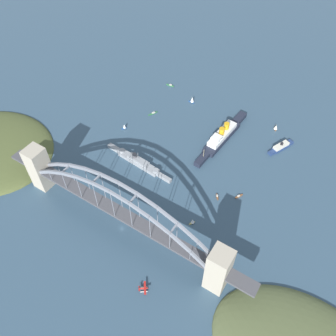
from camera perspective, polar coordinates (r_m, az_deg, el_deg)
name	(u,v)px	position (r m, az deg, el deg)	size (l,w,h in m)	color
ground_plane	(122,228)	(333.05, -7.45, -9.57)	(1400.00, 1400.00, 0.00)	#334C60
harbor_arch_bridge	(119,212)	(311.01, -7.93, -7.01)	(257.99, 17.32, 62.58)	#ADA38E
ocean_liner	(222,136)	(404.78, 8.69, 5.12)	(17.35, 103.66, 18.59)	#1E2333
naval_cruiser	(138,161)	(377.27, -4.84, 1.06)	(85.67, 12.99, 17.50)	gray
harbor_ferry_steamer	(281,147)	(411.23, 17.73, 3.29)	(19.10, 34.19, 8.58)	navy
seaplane_taxiing_near_bridge	(144,289)	(302.74, -3.89, -18.79)	(9.50, 9.97, 4.98)	#B7B7B2
small_boat_0	(193,221)	(331.49, 3.99, -8.54)	(4.57, 5.89, 6.41)	gold
small_boat_1	(192,100)	(452.18, 3.91, 10.92)	(8.08, 4.55, 9.42)	#234C8C
small_boat_2	(239,196)	(356.74, 11.33, -4.46)	(5.12, 8.41, 2.06)	brown
small_boat_3	(153,113)	(437.01, -2.42, 8.80)	(6.69, 12.31, 1.89)	#2D6B3D
small_boat_4	(124,126)	(417.77, -7.04, 6.67)	(5.09, 5.79, 7.14)	#234C8C
small_boat_5	(217,197)	(352.75, 7.91, -4.58)	(5.29, 6.42, 2.28)	brown
small_boat_6	(170,85)	(481.31, 0.37, 13.17)	(11.26, 2.75, 2.29)	#2D6B3D
small_boat_7	(276,127)	(432.12, 16.97, 6.30)	(5.79, 7.49, 7.51)	brown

